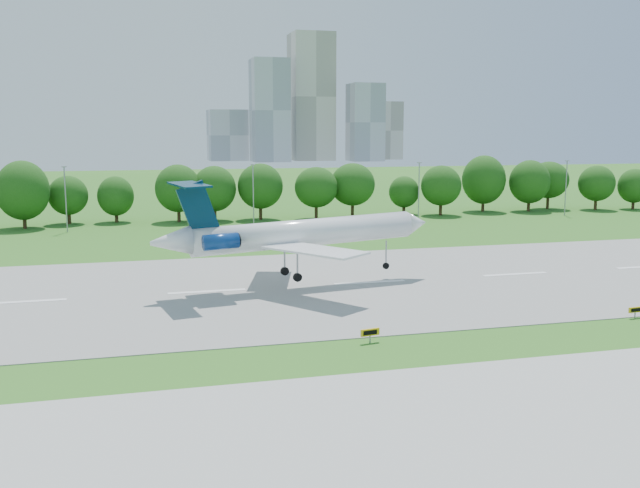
{
  "coord_description": "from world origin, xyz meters",
  "views": [
    {
      "loc": [
        -7.85,
        -56.76,
        18.53
      ],
      "look_at": [
        11.79,
        18.0,
        6.28
      ],
      "focal_mm": 40.0,
      "sensor_mm": 36.0,
      "label": 1
    }
  ],
  "objects": [
    {
      "name": "skyline",
      "position": [
        100.16,
        390.61,
        30.46
      ],
      "size": [
        127.0,
        52.0,
        80.0
      ],
      "color": "#B2B2B7",
      "rests_on": "ground"
    },
    {
      "name": "taxi_sign_right",
      "position": [
        40.39,
        2.37,
        0.82
      ],
      "size": [
        1.6,
        0.36,
        1.12
      ],
      "rotation": [
        0.0,
        0.0,
        0.11
      ],
      "color": "gray",
      "rests_on": "ground"
    },
    {
      "name": "tree_line",
      "position": [
        0.0,
        92.0,
        6.19
      ],
      "size": [
        288.4,
        8.4,
        10.4
      ],
      "color": "#382314",
      "rests_on": "ground"
    },
    {
      "name": "light_poles",
      "position": [
        -2.5,
        82.0,
        6.34
      ],
      "size": [
        175.9,
        0.25,
        12.19
      ],
      "color": "gray",
      "rests_on": "ground"
    },
    {
      "name": "taxi_sign_centre",
      "position": [
        11.92,
        1.08,
        0.94
      ],
      "size": [
        1.81,
        0.52,
        1.27
      ],
      "rotation": [
        0.0,
        0.0,
        0.18
      ],
      "color": "gray",
      "rests_on": "ground"
    },
    {
      "name": "ground",
      "position": [
        0.0,
        0.0,
        0.0
      ],
      "size": [
        600.0,
        600.0,
        0.0
      ],
      "primitive_type": "plane",
      "color": "#265F19",
      "rests_on": "ground"
    },
    {
      "name": "runway",
      "position": [
        0.0,
        25.0,
        0.04
      ],
      "size": [
        400.0,
        45.0,
        0.08
      ],
      "primitive_type": "cube",
      "color": "gray",
      "rests_on": "ground"
    },
    {
      "name": "taxiway",
      "position": [
        0.0,
        -18.0,
        0.04
      ],
      "size": [
        400.0,
        23.0,
        0.08
      ],
      "primitive_type": "cube",
      "color": "#ADADA8",
      "rests_on": "ground"
    },
    {
      "name": "airliner",
      "position": [
        10.05,
        24.71,
        6.64
      ],
      "size": [
        35.33,
        25.48,
        12.04
      ],
      "rotation": [
        0.0,
        -0.02,
        0.17
      ],
      "color": "white",
      "rests_on": "ground"
    }
  ]
}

